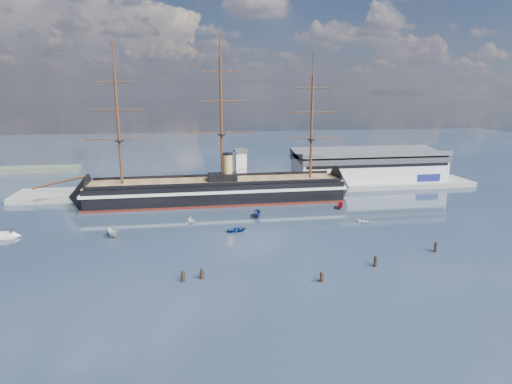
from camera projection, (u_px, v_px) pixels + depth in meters
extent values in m
plane|color=#1C232D|center=(245.00, 217.00, 133.81)|extent=(600.00, 600.00, 0.00)
cube|color=slate|center=(258.00, 190.00, 170.00)|extent=(180.00, 18.00, 2.00)
cube|color=#B7BABC|center=(368.00, 168.00, 179.97)|extent=(62.00, 20.00, 10.00)
cube|color=#3F4247|center=(369.00, 155.00, 178.71)|extent=(63.00, 21.00, 2.00)
cube|color=silver|center=(241.00, 170.00, 163.96)|extent=(4.00, 4.00, 14.00)
cube|color=#3F4247|center=(241.00, 150.00, 162.26)|extent=(5.00, 5.00, 1.00)
cube|color=black|center=(217.00, 191.00, 150.94)|extent=(88.02, 16.11, 7.00)
cube|color=silver|center=(217.00, 188.00, 150.67)|extent=(90.02, 16.35, 1.00)
cube|color=#4B170F|center=(217.00, 201.00, 151.77)|extent=(90.02, 16.31, 0.90)
cone|color=black|center=(79.00, 197.00, 143.54)|extent=(14.02, 15.70, 15.68)
cone|color=black|center=(342.00, 187.00, 158.48)|extent=(11.02, 15.69, 15.68)
cube|color=brown|center=(217.00, 181.00, 150.13)|extent=(88.02, 14.83, 0.40)
cube|color=black|center=(222.00, 177.00, 150.13)|extent=(10.01, 6.01, 2.50)
cylinder|color=tan|center=(228.00, 167.00, 149.66)|extent=(3.20, 3.20, 9.00)
cylinder|color=#381E0F|center=(60.00, 182.00, 141.46)|extent=(17.75, 0.72, 4.43)
cylinder|color=#381E0F|center=(118.00, 127.00, 140.64)|extent=(0.90, 0.90, 38.00)
cylinder|color=#381E0F|center=(221.00, 120.00, 145.66)|extent=(0.90, 0.90, 42.00)
cylinder|color=#381E0F|center=(312.00, 128.00, 151.48)|extent=(0.90, 0.90, 36.00)
cube|color=beige|center=(0.00, 237.00, 113.74)|extent=(7.76, 2.58, 1.02)
cube|color=beige|center=(0.00, 234.00, 113.55)|extent=(4.16, 1.81, 0.82)
imported|color=beige|center=(113.00, 237.00, 115.06)|extent=(7.18, 4.85, 2.70)
imported|color=navy|center=(237.00, 231.00, 119.58)|extent=(2.00, 3.62, 1.60)
imported|color=navy|center=(257.00, 217.00, 133.04)|extent=(6.60, 2.93, 2.56)
imported|color=white|center=(191.00, 223.00, 127.30)|extent=(6.49, 4.48, 2.19)
imported|color=silver|center=(365.00, 223.00, 127.50)|extent=(2.53, 2.69, 1.23)
imported|color=maroon|center=(340.00, 209.00, 143.15)|extent=(6.13, 3.86, 2.30)
cylinder|color=black|center=(202.00, 279.00, 89.12)|extent=(0.64, 0.64, 2.90)
cylinder|color=black|center=(321.00, 282.00, 87.57)|extent=(0.64, 0.64, 2.88)
cylinder|color=black|center=(375.00, 267.00, 95.33)|extent=(0.64, 0.64, 3.21)
cylinder|color=black|center=(435.00, 252.00, 104.13)|extent=(0.64, 0.64, 3.21)
cylinder|color=black|center=(183.00, 282.00, 87.78)|extent=(0.64, 0.64, 3.03)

